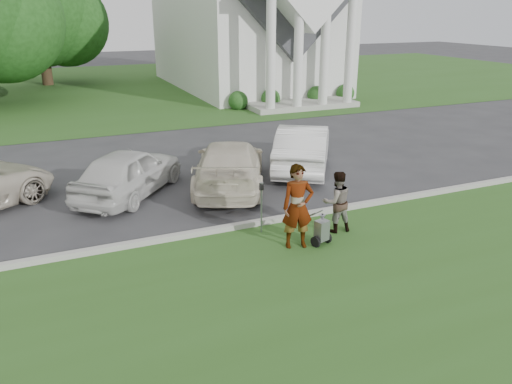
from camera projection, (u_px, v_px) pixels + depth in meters
ground at (260, 235)px, 12.37m from camera, size 120.00×120.00×0.00m
grass_strip at (322, 294)px, 9.77m from camera, size 80.00×7.00×0.01m
church_lawn at (110, 87)px, 35.67m from camera, size 80.00×30.00×0.01m
curb at (252, 224)px, 12.81m from camera, size 80.00×0.18×0.15m
tree_back at (39, 17)px, 35.15m from camera, size 9.61×7.60×8.89m
striping_cart at (321, 231)px, 11.73m from camera, size 0.61×0.97×0.84m
person_left at (298, 207)px, 11.41m from camera, size 0.82×0.64×2.00m
person_right at (337, 202)px, 12.31m from camera, size 0.81×0.66×1.56m
parking_meter_near at (261, 201)px, 12.22m from camera, size 0.10×0.09×1.32m
car_b at (129, 172)px, 14.78m from camera, size 4.05×4.38×1.45m
car_c at (230, 165)px, 15.44m from camera, size 3.87×5.45×1.47m
car_d at (303, 147)px, 17.22m from camera, size 3.95×4.91×1.57m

